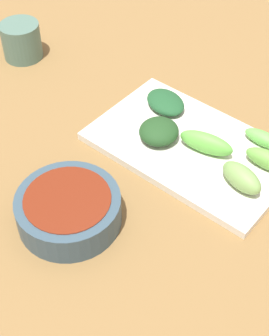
{
  "coord_description": "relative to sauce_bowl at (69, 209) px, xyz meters",
  "views": [
    {
      "loc": [
        -0.41,
        -0.3,
        0.55
      ],
      "look_at": [
        -0.04,
        0.0,
        0.05
      ],
      "focal_mm": 54.96,
      "sensor_mm": 36.0,
      "label": 1
    }
  ],
  "objects": [
    {
      "name": "tabletop",
      "position": [
        0.14,
        -0.02,
        -0.03
      ],
      "size": [
        2.1,
        2.1,
        0.02
      ],
      "primitive_type": "cube",
      "color": "olive",
      "rests_on": "ground"
    },
    {
      "name": "sauce_bowl",
      "position": [
        0.0,
        0.0,
        0.0
      ],
      "size": [
        0.13,
        0.13,
        0.04
      ],
      "color": "#344C5A",
      "rests_on": "tabletop"
    },
    {
      "name": "serving_plate",
      "position": [
        0.21,
        -0.04,
        -0.02
      ],
      "size": [
        0.18,
        0.29,
        0.01
      ],
      "primitive_type": "cube",
      "color": "silver",
      "rests_on": "tabletop"
    },
    {
      "name": "broccoli_leafy_1",
      "position": [
        0.19,
        0.0,
        0.0
      ],
      "size": [
        0.06,
        0.06,
        0.03
      ],
      "primitive_type": "ellipsoid",
      "rotation": [
        0.0,
        0.0,
        -0.01
      ],
      "color": "#20451F",
      "rests_on": "serving_plate"
    },
    {
      "name": "broccoli_stalk_2",
      "position": [
        0.18,
        -0.14,
        0.0
      ],
      "size": [
        0.04,
        0.07,
        0.03
      ],
      "primitive_type": "ellipsoid",
      "rotation": [
        0.0,
        0.0,
        -0.22
      ],
      "color": "#75A253",
      "rests_on": "serving_plate"
    },
    {
      "name": "broccoli_stalk_3",
      "position": [
        0.27,
        -0.12,
        -0.0
      ],
      "size": [
        0.02,
        0.06,
        0.02
      ],
      "primitive_type": "ellipsoid",
      "rotation": [
        0.0,
        0.0,
        0.03
      ],
      "color": "#63BA4C",
      "rests_on": "serving_plate"
    },
    {
      "name": "broccoli_leafy_4",
      "position": [
        0.25,
        0.04,
        -0.0
      ],
      "size": [
        0.07,
        0.08,
        0.02
      ],
      "primitive_type": "ellipsoid",
      "rotation": [
        0.0,
        0.0,
        -0.31
      ],
      "color": "#1D4F29",
      "rests_on": "serving_plate"
    },
    {
      "name": "broccoli_stalk_5",
      "position": [
        0.21,
        -0.07,
        0.0
      ],
      "size": [
        0.04,
        0.08,
        0.03
      ],
      "primitive_type": "ellipsoid",
      "rotation": [
        0.0,
        0.0,
        0.22
      ],
      "color": "#5EB743",
      "rests_on": "serving_plate"
    },
    {
      "name": "tea_cup",
      "position": [
        0.21,
        0.33,
        0.01
      ],
      "size": [
        0.07,
        0.07,
        0.06
      ],
      "primitive_type": "cylinder",
      "color": "#4C6F60",
      "rests_on": "tabletop"
    }
  ]
}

